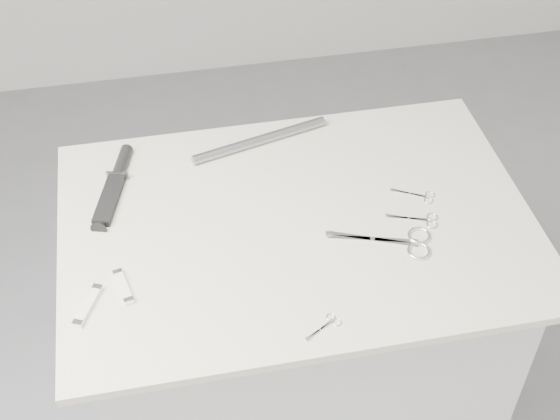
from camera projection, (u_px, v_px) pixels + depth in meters
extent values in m
cube|color=silver|center=(295.00, 352.00, 1.98)|extent=(0.90, 0.60, 0.90)
cube|color=beige|center=(297.00, 224.00, 1.66)|extent=(1.00, 0.70, 0.02)
cube|color=white|center=(372.00, 239.00, 1.61)|extent=(0.19, 0.09, 0.00)
cylinder|color=white|center=(372.00, 239.00, 1.61)|extent=(0.01, 0.01, 0.01)
torus|color=white|center=(419.00, 235.00, 1.62)|extent=(0.05, 0.05, 0.01)
torus|color=white|center=(419.00, 251.00, 1.58)|extent=(0.05, 0.05, 0.01)
cube|color=white|center=(409.00, 218.00, 1.66)|extent=(0.10, 0.05, 0.00)
cylinder|color=white|center=(409.00, 218.00, 1.65)|extent=(0.01, 0.01, 0.00)
torus|color=white|center=(432.00, 217.00, 1.66)|extent=(0.03, 0.03, 0.00)
torus|color=white|center=(432.00, 224.00, 1.64)|extent=(0.03, 0.03, 0.00)
cube|color=white|center=(410.00, 194.00, 1.71)|extent=(0.08, 0.05, 0.00)
cylinder|color=white|center=(410.00, 193.00, 1.71)|extent=(0.00, 0.00, 0.00)
torus|color=white|center=(430.00, 195.00, 1.71)|extent=(0.02, 0.02, 0.00)
torus|color=white|center=(428.00, 201.00, 1.69)|extent=(0.02, 0.02, 0.00)
cube|color=white|center=(320.00, 330.00, 1.44)|extent=(0.07, 0.04, 0.00)
cylinder|color=white|center=(320.00, 330.00, 1.44)|extent=(0.00, 0.00, 0.00)
torus|color=white|center=(331.00, 317.00, 1.46)|extent=(0.02, 0.02, 0.00)
torus|color=white|center=(337.00, 322.00, 1.45)|extent=(0.02, 0.02, 0.00)
cube|color=black|center=(109.00, 199.00, 1.69)|extent=(0.08, 0.16, 0.02)
cube|color=gray|center=(118.00, 175.00, 1.74)|extent=(0.06, 0.02, 0.02)
cylinder|color=black|center=(122.00, 162.00, 1.78)|extent=(0.06, 0.10, 0.03)
cube|color=white|center=(88.00, 305.00, 1.48)|extent=(0.06, 0.10, 0.01)
cube|color=white|center=(98.00, 288.00, 1.51)|extent=(0.02, 0.02, 0.01)
cube|color=white|center=(78.00, 323.00, 1.45)|extent=(0.02, 0.02, 0.01)
cube|color=white|center=(123.00, 287.00, 1.51)|extent=(0.04, 0.09, 0.01)
cube|color=white|center=(118.00, 273.00, 1.54)|extent=(0.02, 0.01, 0.01)
cube|color=white|center=(129.00, 301.00, 1.49)|extent=(0.02, 0.01, 0.01)
cylinder|color=gray|center=(260.00, 140.00, 1.83)|extent=(0.33, 0.11, 0.02)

